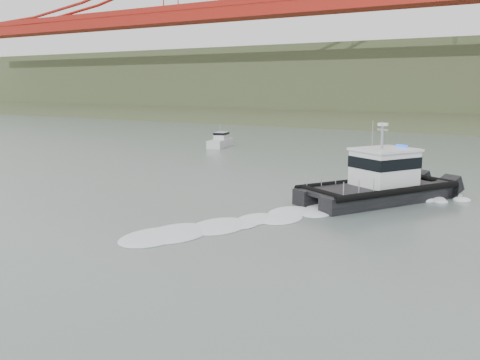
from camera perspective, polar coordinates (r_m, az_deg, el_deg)
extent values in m
plane|color=slate|center=(26.32, -7.13, -7.19)|extent=(400.00, 400.00, 0.00)
cube|color=#2C3D22|center=(112.91, 23.62, 5.27)|extent=(500.00, 44.72, 16.25)
cube|color=black|center=(38.61, 13.03, -1.17)|extent=(6.59, 10.55, 1.23)
cube|color=black|center=(36.66, 15.96, -1.89)|extent=(6.59, 10.55, 1.23)
cube|color=black|center=(37.18, 13.92, -0.86)|extent=(8.29, 10.53, 0.26)
cube|color=white|center=(37.67, 15.14, 1.24)|extent=(4.48, 4.72, 2.36)
cube|color=black|center=(37.61, 15.17, 1.88)|extent=(4.56, 4.80, 0.77)
cube|color=white|center=(37.50, 15.22, 3.15)|extent=(4.75, 5.00, 0.16)
cylinder|color=#989CA1|center=(37.20, 14.94, 4.41)|extent=(0.16, 0.16, 1.85)
cylinder|color=white|center=(37.13, 15.01, 5.75)|extent=(0.72, 0.72, 0.18)
cube|color=silver|center=(68.66, -2.12, 3.92)|extent=(3.04, 5.61, 1.07)
cube|color=silver|center=(68.99, -2.00, 4.69)|extent=(1.90, 2.42, 1.07)
cube|color=black|center=(68.96, -2.01, 4.99)|extent=(1.96, 2.47, 0.31)
cylinder|color=#989CA1|center=(68.49, -2.13, 5.47)|extent=(0.07, 0.07, 1.07)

